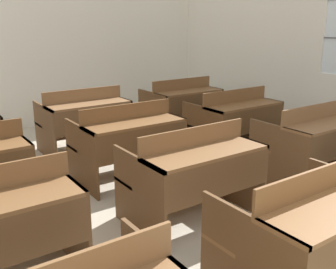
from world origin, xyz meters
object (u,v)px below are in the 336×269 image
object	(u,v)px
bench_front_center	(312,228)
bench_back_center	(85,118)
wastepaper_bin	(206,107)
bench_second_right	(313,140)
bench_back_right	(182,104)
bench_second_center	(193,172)
bench_third_center	(128,140)
bench_third_right	(234,119)

from	to	relation	value
bench_front_center	bench_back_center	size ratio (longest dim) A/B	1.00
bench_front_center	bench_back_center	bearing A→B (deg)	89.96
bench_front_center	wastepaper_bin	bearing A→B (deg)	57.28
bench_second_right	bench_back_center	distance (m)	3.05
bench_second_right	bench_back_right	distance (m)	2.52
bench_second_center	wastepaper_bin	world-z (taller)	bench_second_center
bench_front_center	bench_back_right	bearing A→B (deg)	65.18
bench_second_right	bench_back_center	size ratio (longest dim) A/B	1.00
bench_second_center	bench_second_right	xyz separation A→B (m)	(1.74, -0.01, 0.00)
bench_third_center	bench_back_right	world-z (taller)	same
bench_third_center	bench_back_center	distance (m)	1.27
bench_second_center	wastepaper_bin	bearing A→B (deg)	48.27
bench_front_center	bench_third_right	world-z (taller)	same
bench_front_center	bench_third_center	world-z (taller)	same
bench_front_center	wastepaper_bin	size ratio (longest dim) A/B	3.62
bench_second_center	bench_back_right	distance (m)	3.05
bench_front_center	bench_second_right	bearing A→B (deg)	35.39
bench_front_center	bench_second_center	distance (m)	1.24
bench_third_right	bench_back_center	bearing A→B (deg)	143.36
bench_second_center	bench_back_center	xyz separation A→B (m)	(0.02, 2.50, 0.00)
bench_second_right	bench_back_center	xyz separation A→B (m)	(-1.73, 2.51, 0.00)
bench_front_center	bench_third_center	size ratio (longest dim) A/B	1.00
bench_back_right	bench_front_center	bearing A→B (deg)	-114.82
wastepaper_bin	bench_third_right	bearing A→B (deg)	-120.59
bench_second_center	bench_third_right	bearing A→B (deg)	35.83
bench_second_center	bench_third_right	world-z (taller)	same
bench_back_center	wastepaper_bin	size ratio (longest dim) A/B	3.62
bench_back_center	wastepaper_bin	world-z (taller)	bench_back_center
bench_third_right	bench_back_center	size ratio (longest dim) A/B	1.00
bench_back_center	wastepaper_bin	distance (m)	3.01
bench_third_center	bench_third_right	size ratio (longest dim) A/B	1.00
bench_back_center	bench_back_right	bearing A→B (deg)	0.18
bench_back_right	wastepaper_bin	world-z (taller)	bench_back_right
bench_third_right	bench_back_center	world-z (taller)	same
bench_second_center	bench_second_right	size ratio (longest dim) A/B	1.00
bench_third_right	wastepaper_bin	xyz separation A→B (m)	(1.20, 2.03, -0.32)
bench_third_right	bench_back_right	distance (m)	1.27
bench_second_center	bench_back_right	world-z (taller)	same
bench_third_right	bench_back_right	bearing A→B (deg)	88.42
bench_third_right	bench_back_right	xyz separation A→B (m)	(0.03, 1.27, 0.00)
bench_second_right	wastepaper_bin	distance (m)	3.50
bench_second_right	bench_back_right	size ratio (longest dim) A/B	1.00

